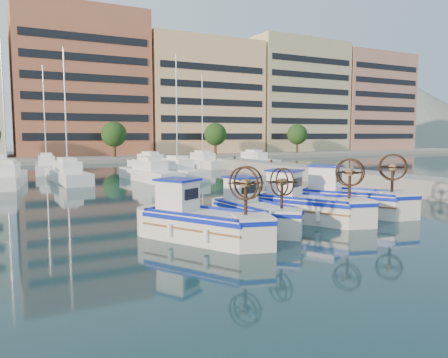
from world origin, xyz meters
TOP-DOWN VIEW (x-y plane):
  - ground at (0.00, 0.00)m, footprint 300.00×300.00m
  - quay at (13.00, 8.00)m, footprint 3.00×60.00m
  - waterfront at (9.23, 65.04)m, footprint 180.00×40.00m
  - hill_east at (140.00, 110.00)m, footprint 160.00×160.00m
  - yacht_marina at (-2.79, 27.76)m, footprint 40.24×22.80m
  - fishing_boat_a at (-5.68, -1.14)m, footprint 3.95×4.94m
  - fishing_boat_b at (-2.58, -0.06)m, footprint 2.18×4.55m
  - fishing_boat_c at (0.43, 0.10)m, footprint 3.99×5.05m
  - fishing_boat_d at (3.47, 0.54)m, footprint 4.39×5.21m

SIDE VIEW (x-z plane):
  - ground at x=0.00m, z-range 0.00..0.00m
  - hill_east at x=140.00m, z-range -25.00..25.00m
  - yacht_marina at x=-2.79m, z-range -5.22..6.28m
  - quay at x=13.00m, z-range 0.00..1.20m
  - fishing_boat_b at x=-2.58m, z-range -0.63..2.16m
  - fishing_boat_a at x=-5.68m, z-range -0.67..2.32m
  - fishing_boat_c at x=0.43m, z-range -0.69..2.37m
  - fishing_boat_d at x=3.47m, z-range -0.71..2.47m
  - waterfront at x=9.23m, z-range -1.70..23.90m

